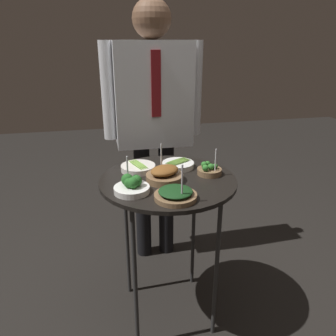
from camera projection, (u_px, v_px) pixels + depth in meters
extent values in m
plane|color=black|center=(168.00, 310.00, 1.78)|extent=(8.00, 8.00, 0.00)
cylinder|color=black|center=(168.00, 180.00, 1.50)|extent=(0.63, 0.63, 0.02)
cylinder|color=#2D2D2D|center=(216.00, 270.00, 1.50)|extent=(0.02, 0.02, 0.76)
cylinder|color=#2D2D2D|center=(135.00, 282.00, 1.43)|extent=(0.02, 0.02, 0.76)
cylinder|color=#2D2D2D|center=(193.00, 227.00, 1.85)|extent=(0.02, 0.02, 0.76)
cylinder|color=#2D2D2D|center=(127.00, 235.00, 1.77)|extent=(0.02, 0.02, 0.76)
cylinder|color=brown|center=(165.00, 178.00, 1.46)|extent=(0.17, 0.17, 0.03)
ellipsoid|color=brown|center=(165.00, 170.00, 1.45)|extent=(0.17, 0.16, 0.04)
cylinder|color=silver|center=(161.00, 161.00, 1.48)|extent=(0.01, 0.01, 0.16)
cylinder|color=silver|center=(138.00, 168.00, 1.58)|extent=(0.17, 0.17, 0.03)
ellipsoid|color=#7AA847|center=(141.00, 164.00, 1.58)|extent=(0.06, 0.14, 0.01)
ellipsoid|color=#7AA847|center=(139.00, 164.00, 1.57)|extent=(0.06, 0.14, 0.01)
ellipsoid|color=#7AA847|center=(137.00, 164.00, 1.57)|extent=(0.06, 0.14, 0.01)
ellipsoid|color=#7AA847|center=(135.00, 165.00, 1.56)|extent=(0.06, 0.14, 0.01)
cylinder|color=brown|center=(209.00, 171.00, 1.53)|extent=(0.12, 0.12, 0.03)
sphere|color=#2D7028|center=(215.00, 166.00, 1.52)|extent=(0.03, 0.03, 0.03)
sphere|color=#2D7028|center=(208.00, 164.00, 1.55)|extent=(0.03, 0.03, 0.03)
sphere|color=#2D7028|center=(204.00, 165.00, 1.54)|extent=(0.03, 0.03, 0.03)
sphere|color=#2D7028|center=(206.00, 168.00, 1.49)|extent=(0.03, 0.03, 0.03)
sphere|color=#2D7028|center=(211.00, 167.00, 1.51)|extent=(0.03, 0.03, 0.03)
cylinder|color=silver|center=(215.00, 162.00, 1.49)|extent=(0.01, 0.01, 0.13)
cylinder|color=white|center=(178.00, 165.00, 1.62)|extent=(0.16, 0.16, 0.03)
ellipsoid|color=olive|center=(181.00, 163.00, 1.60)|extent=(0.12, 0.07, 0.01)
ellipsoid|color=olive|center=(180.00, 162.00, 1.60)|extent=(0.12, 0.07, 0.01)
ellipsoid|color=olive|center=(178.00, 161.00, 1.61)|extent=(0.12, 0.07, 0.01)
ellipsoid|color=olive|center=(177.00, 161.00, 1.62)|extent=(0.12, 0.07, 0.01)
ellipsoid|color=olive|center=(175.00, 160.00, 1.63)|extent=(0.12, 0.07, 0.01)
cylinder|color=white|center=(132.00, 189.00, 1.35)|extent=(0.15, 0.15, 0.03)
sphere|color=#236023|center=(136.00, 181.00, 1.34)|extent=(0.05, 0.05, 0.05)
sphere|color=#236023|center=(136.00, 179.00, 1.38)|extent=(0.04, 0.04, 0.04)
sphere|color=#236023|center=(127.00, 180.00, 1.35)|extent=(0.05, 0.05, 0.05)
sphere|color=#236023|center=(129.00, 183.00, 1.33)|extent=(0.04, 0.04, 0.04)
sphere|color=#236023|center=(133.00, 183.00, 1.32)|extent=(0.05, 0.05, 0.05)
cylinder|color=silver|center=(128.00, 172.00, 1.36)|extent=(0.01, 0.01, 0.14)
cylinder|color=brown|center=(175.00, 196.00, 1.30)|extent=(0.17, 0.17, 0.02)
ellipsoid|color=#143816|center=(176.00, 191.00, 1.29)|extent=(0.14, 0.14, 0.02)
cylinder|color=silver|center=(183.00, 184.00, 1.23)|extent=(0.01, 0.01, 0.16)
cylinder|color=black|center=(143.00, 202.00, 2.11)|extent=(0.10, 0.10, 0.78)
cylinder|color=black|center=(166.00, 199.00, 2.14)|extent=(0.10, 0.10, 0.78)
cube|color=silver|center=(153.00, 95.00, 1.88)|extent=(0.44, 0.21, 0.59)
cube|color=maroon|center=(156.00, 84.00, 1.75)|extent=(0.05, 0.01, 0.35)
cylinder|color=silver|center=(108.00, 92.00, 1.82)|extent=(0.07, 0.07, 0.54)
cylinder|color=silver|center=(196.00, 89.00, 1.92)|extent=(0.07, 0.07, 0.54)
sphere|color=brown|center=(152.00, 18.00, 1.73)|extent=(0.21, 0.21, 0.21)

